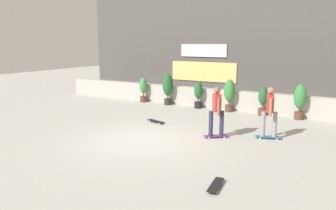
% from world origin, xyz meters
% --- Properties ---
extents(ground_plane, '(48.00, 48.00, 0.00)m').
position_xyz_m(ground_plane, '(0.00, 0.00, 0.00)').
color(ground_plane, '#B2AFA8').
extents(planter_wall, '(18.00, 0.40, 0.90)m').
position_xyz_m(planter_wall, '(0.00, 6.00, 0.45)').
color(planter_wall, '#B2ADA3').
rests_on(planter_wall, ground).
extents(building_backdrop, '(20.00, 2.08, 6.50)m').
position_xyz_m(building_backdrop, '(-0.00, 10.00, 3.25)').
color(building_backdrop, '#4C4947').
rests_on(building_backdrop, ground).
extents(potted_plant_0, '(0.40, 0.40, 1.27)m').
position_xyz_m(potted_plant_0, '(-3.88, 5.55, 0.70)').
color(potted_plant_0, brown).
rests_on(potted_plant_0, ground).
extents(potted_plant_1, '(0.53, 0.53, 1.54)m').
position_xyz_m(potted_plant_1, '(-2.40, 5.55, 0.90)').
color(potted_plant_1, '#2D2823').
rests_on(potted_plant_1, ground).
extents(potted_plant_2, '(0.40, 0.40, 1.27)m').
position_xyz_m(potted_plant_2, '(-0.73, 5.55, 0.70)').
color(potted_plant_2, black).
rests_on(potted_plant_2, ground).
extents(potted_plant_3, '(0.49, 0.49, 1.45)m').
position_xyz_m(potted_plant_3, '(0.80, 5.55, 0.84)').
color(potted_plant_3, brown).
rests_on(potted_plant_3, ground).
extents(potted_plant_4, '(0.38, 0.38, 1.23)m').
position_xyz_m(potted_plant_4, '(2.29, 5.55, 0.66)').
color(potted_plant_4, brown).
rests_on(potted_plant_4, ground).
extents(potted_plant_5, '(0.48, 0.48, 1.43)m').
position_xyz_m(potted_plant_5, '(3.77, 5.55, 0.82)').
color(potted_plant_5, brown).
rests_on(potted_plant_5, ground).
extents(skater_by_wall_right, '(0.82, 0.54, 1.70)m').
position_xyz_m(skater_by_wall_right, '(3.37, 2.19, 0.94)').
color(skater_by_wall_right, '#266699').
rests_on(skater_by_wall_right, ground).
extents(skater_far_left, '(0.75, 0.65, 1.70)m').
position_xyz_m(skater_far_left, '(1.86, 1.44, 0.94)').
color(skater_far_left, '#72338C').
rests_on(skater_far_left, ground).
extents(skateboard_near_camera, '(0.82, 0.39, 0.08)m').
position_xyz_m(skateboard_near_camera, '(-0.92, 2.13, 0.06)').
color(skateboard_near_camera, black).
rests_on(skateboard_near_camera, ground).
extents(skateboard_aside, '(0.31, 0.82, 0.08)m').
position_xyz_m(skateboard_aside, '(3.28, -2.04, 0.06)').
color(skateboard_aside, black).
rests_on(skateboard_aside, ground).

